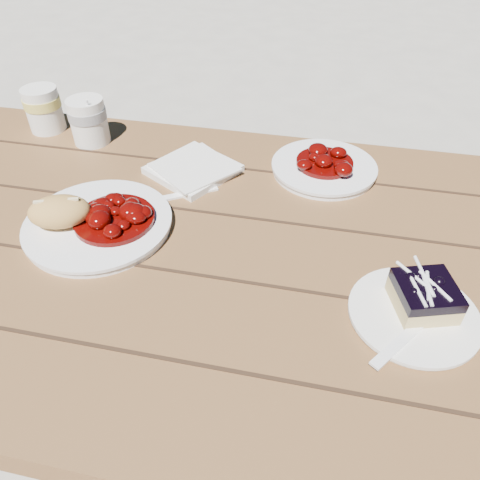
% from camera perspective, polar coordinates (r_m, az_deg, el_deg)
% --- Properties ---
extents(ground, '(60.00, 60.00, 0.00)m').
position_cam_1_polar(ground, '(1.45, -11.19, -21.91)').
color(ground, '#AEA89E').
rests_on(ground, ground).
extents(picnic_table, '(2.00, 1.55, 0.75)m').
position_cam_1_polar(picnic_table, '(0.98, -15.58, -5.69)').
color(picnic_table, brown).
rests_on(picnic_table, ground).
extents(main_plate, '(0.25, 0.25, 0.02)m').
position_cam_1_polar(main_plate, '(0.86, -16.85, 1.81)').
color(main_plate, white).
rests_on(main_plate, picnic_table).
extents(goulash_stew, '(0.14, 0.14, 0.04)m').
position_cam_1_polar(goulash_stew, '(0.83, -15.24, 3.31)').
color(goulash_stew, '#520502').
rests_on(goulash_stew, main_plate).
extents(bread_roll, '(0.12, 0.10, 0.05)m').
position_cam_1_polar(bread_roll, '(0.85, -21.15, 3.24)').
color(bread_roll, tan).
rests_on(bread_roll, main_plate).
extents(dessert_plate, '(0.18, 0.18, 0.01)m').
position_cam_1_polar(dessert_plate, '(0.72, 20.37, -8.59)').
color(dessert_plate, white).
rests_on(dessert_plate, picnic_table).
extents(blueberry_cake, '(0.10, 0.10, 0.05)m').
position_cam_1_polar(blueberry_cake, '(0.72, 21.58, -6.33)').
color(blueberry_cake, tan).
rests_on(blueberry_cake, dessert_plate).
extents(fork_dessert, '(0.12, 0.14, 0.00)m').
position_cam_1_polar(fork_dessert, '(0.68, 19.14, -11.47)').
color(fork_dessert, white).
rests_on(fork_dessert, dessert_plate).
extents(coffee_cup, '(0.08, 0.08, 0.10)m').
position_cam_1_polar(coffee_cup, '(1.11, -17.97, 13.61)').
color(coffee_cup, white).
rests_on(coffee_cup, picnic_table).
extents(napkin_stack, '(0.21, 0.21, 0.01)m').
position_cam_1_polar(napkin_stack, '(0.98, -5.75, 8.57)').
color(napkin_stack, white).
rests_on(napkin_stack, picnic_table).
extents(fork_table, '(0.15, 0.11, 0.00)m').
position_cam_1_polar(fork_table, '(0.91, -6.54, 5.63)').
color(fork_table, white).
rests_on(fork_table, picnic_table).
extents(second_plate, '(0.21, 0.21, 0.02)m').
position_cam_1_polar(second_plate, '(0.99, 10.17, 8.60)').
color(second_plate, white).
rests_on(second_plate, picnic_table).
extents(second_stew, '(0.12, 0.12, 0.04)m').
position_cam_1_polar(second_stew, '(0.97, 10.37, 10.04)').
color(second_stew, '#520502').
rests_on(second_stew, second_plate).
extents(second_cup, '(0.08, 0.08, 0.10)m').
position_cam_1_polar(second_cup, '(1.20, -22.80, 14.47)').
color(second_cup, white).
rests_on(second_cup, picnic_table).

